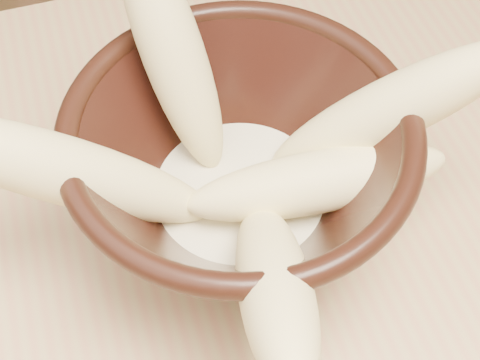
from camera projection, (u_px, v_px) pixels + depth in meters
name	position (u px, v px, depth m)	size (l,w,h in m)	color
bowl	(240.00, 171.00, 0.42)	(0.22, 0.22, 0.12)	black
milk_puddle	(240.00, 196.00, 0.45)	(0.12, 0.12, 0.02)	beige
banana_upright	(173.00, 53.00, 0.42)	(0.04, 0.04, 0.17)	#F0E38D
banana_left	(70.00, 172.00, 0.38)	(0.04, 0.04, 0.20)	#F0E38D
banana_right	(387.00, 112.00, 0.41)	(0.04, 0.04, 0.17)	#F0E38D
banana_across	(317.00, 182.00, 0.42)	(0.04, 0.04, 0.17)	#F0E38D
banana_front	(274.00, 284.00, 0.35)	(0.04, 0.04, 0.18)	#F0E38D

